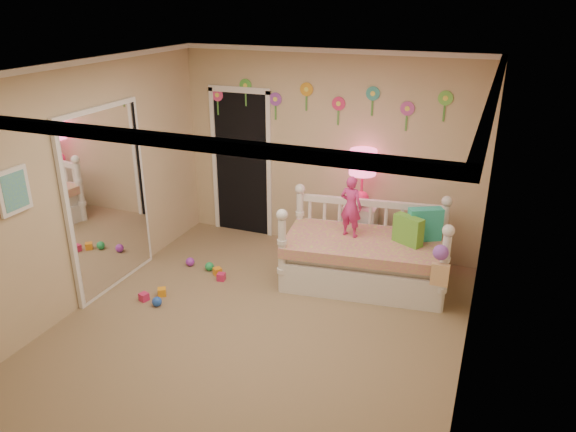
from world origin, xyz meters
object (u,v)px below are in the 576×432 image
at_px(child, 351,207).
at_px(daybed, 365,244).
at_px(table_lamp, 363,169).
at_px(nightstand, 359,231).

bearing_deg(child, daybed, -177.87).
distance_m(daybed, child, 0.47).
xyz_separation_m(daybed, table_lamp, (-0.24, 0.69, 0.68)).
xyz_separation_m(child, table_lamp, (-0.05, 0.66, 0.25)).
bearing_deg(nightstand, child, -87.48).
xyz_separation_m(child, nightstand, (-0.05, 0.66, -0.58)).
relative_size(nightstand, table_lamp, 0.94).
xyz_separation_m(daybed, child, (-0.20, 0.03, 0.42)).
relative_size(child, nightstand, 1.05).
xyz_separation_m(daybed, nightstand, (-0.24, 0.69, -0.16)).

